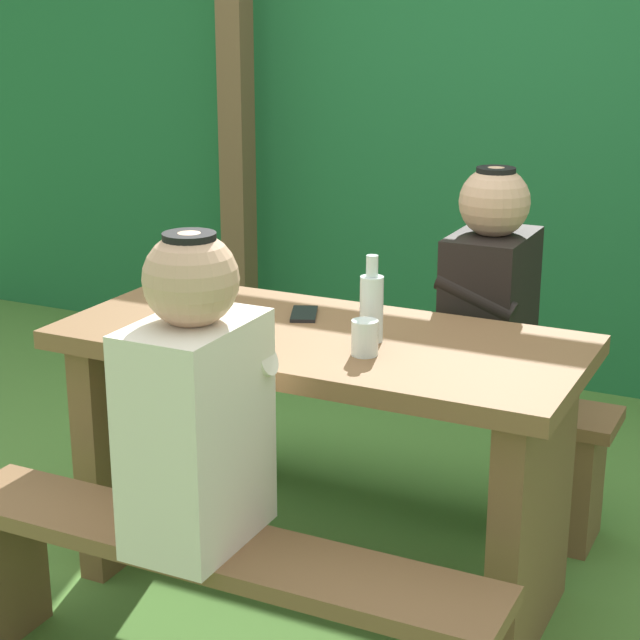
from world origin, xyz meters
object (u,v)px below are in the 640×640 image
(person_white_shirt, at_px, (196,403))
(bottle_right, at_px, (372,305))
(drinking_glass, at_px, (365,338))
(bottle_left, at_px, (202,298))
(picnic_table, at_px, (320,418))
(cell_phone, at_px, (304,314))
(person_black_coat, at_px, (490,295))
(bench_far, at_px, (397,417))
(bench_near, at_px, (213,585))

(person_white_shirt, relative_size, bottle_right, 3.15)
(drinking_glass, relative_size, bottle_left, 0.38)
(picnic_table, relative_size, bottle_right, 6.13)
(drinking_glass, height_order, cell_phone, drinking_glass)
(drinking_glass, xyz_separation_m, bottle_left, (-0.47, -0.01, 0.05))
(drinking_glass, bearing_deg, bottle_left, -178.98)
(bottle_left, bearing_deg, picnic_table, 22.38)
(person_black_coat, distance_m, drinking_glass, 0.69)
(bench_far, xyz_separation_m, bottle_left, (-0.29, -0.69, 0.54))
(person_white_shirt, bearing_deg, cell_phone, 96.71)
(bench_far, relative_size, person_black_coat, 1.95)
(picnic_table, distance_m, bottle_right, 0.37)
(bench_far, bearing_deg, bench_near, -90.00)
(picnic_table, height_order, bench_far, picnic_table)
(bench_far, xyz_separation_m, cell_phone, (-0.11, -0.45, 0.46))
(bench_near, xyz_separation_m, person_black_coat, (0.29, 1.14, 0.45))
(drinking_glass, distance_m, bottle_left, 0.47)
(bottle_right, bearing_deg, person_white_shirt, -107.21)
(bench_near, bearing_deg, bench_far, 90.00)
(person_black_coat, xyz_separation_m, bottle_right, (-0.14, -0.56, 0.10))
(bottle_left, xyz_separation_m, cell_phone, (0.18, 0.24, -0.09))
(picnic_table, xyz_separation_m, person_white_shirt, (-0.03, -0.57, 0.24))
(bench_near, relative_size, bottle_left, 5.91)
(bottle_left, relative_size, cell_phone, 1.69)
(bench_near, distance_m, person_white_shirt, 0.45)
(person_white_shirt, bearing_deg, person_black_coat, 74.25)
(bench_far, height_order, person_black_coat, person_black_coat)
(drinking_glass, height_order, bottle_right, bottle_right)
(bench_far, distance_m, person_black_coat, 0.54)
(person_black_coat, height_order, drinking_glass, person_black_coat)
(bench_far, height_order, person_white_shirt, person_white_shirt)
(bench_near, xyz_separation_m, bottle_left, (-0.29, 0.45, 0.54))
(bench_far, xyz_separation_m, person_white_shirt, (-0.03, -1.14, 0.45))
(person_white_shirt, distance_m, bottle_right, 0.61)
(picnic_table, bearing_deg, bottle_right, 1.25)
(person_white_shirt, xyz_separation_m, person_black_coat, (0.32, 1.14, 0.00))
(bench_near, distance_m, drinking_glass, 0.70)
(bottle_left, bearing_deg, cell_phone, 53.54)
(picnic_table, bearing_deg, drinking_glass, -32.01)
(bench_near, bearing_deg, person_white_shirt, 173.44)
(person_black_coat, xyz_separation_m, bottle_left, (-0.58, -0.69, 0.09))
(drinking_glass, bearing_deg, person_black_coat, 80.54)
(bench_near, relative_size, bottle_right, 6.13)
(bottle_left, height_order, bottle_right, bottle_left)
(bench_near, distance_m, person_black_coat, 1.26)
(bottle_left, distance_m, bottle_right, 0.46)
(bottle_left, bearing_deg, person_white_shirt, -59.66)
(bottle_right, bearing_deg, picnic_table, -178.75)
(picnic_table, height_order, bottle_right, bottle_right)
(bench_near, xyz_separation_m, cell_phone, (-0.11, 0.70, 0.46))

